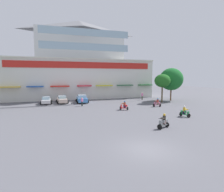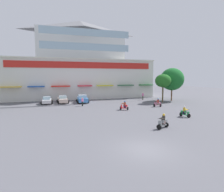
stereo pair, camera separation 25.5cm
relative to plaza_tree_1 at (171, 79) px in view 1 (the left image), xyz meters
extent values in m
plane|color=#59585F|center=(-18.05, -9.78, -4.69)|extent=(128.00, 128.00, 0.00)
cube|color=silver|center=(-18.05, 12.52, -0.13)|extent=(34.97, 10.61, 9.13)
cube|color=silver|center=(-18.05, 13.05, 7.94)|extent=(20.31, 9.55, 7.01)
pyramid|color=slate|center=(-18.05, 13.05, 12.91)|extent=(20.72, 9.76, 2.93)
cube|color=red|center=(-18.05, 7.16, 3.14)|extent=(32.17, 0.12, 1.39)
cube|color=silver|center=(-18.05, 7.12, 4.55)|extent=(34.97, 0.70, 0.24)
cube|color=gold|center=(-32.95, 6.67, -1.50)|extent=(3.96, 1.10, 0.20)
cube|color=#1D4B9E|center=(-28.20, 6.67, -1.50)|extent=(3.28, 1.10, 0.20)
cube|color=red|center=(-23.23, 6.67, -1.50)|extent=(3.98, 1.10, 0.20)
cube|color=red|center=(-17.98, 6.67, -1.50)|extent=(3.16, 1.10, 0.20)
cube|color=gold|center=(-13.35, 6.67, -1.50)|extent=(3.86, 1.10, 0.20)
cube|color=#326842|center=(-8.19, 6.67, -1.50)|extent=(3.88, 1.10, 0.20)
cube|color=#236E30|center=(-2.80, 6.67, -1.50)|extent=(3.48, 1.10, 0.20)
cube|color=#99B7C6|center=(-18.05, 2.93, 6.54)|extent=(17.87, 0.08, 1.40)
cube|color=#99B7C6|center=(-18.05, 2.93, 9.34)|extent=(17.87, 0.08, 1.40)
cylinder|color=brown|center=(0.00, 0.00, -3.24)|extent=(0.28, 0.28, 2.90)
ellipsoid|color=#186025|center=(0.00, 0.00, 0.01)|extent=(5.14, 4.74, 4.82)
cylinder|color=brown|center=(-3.54, -2.07, -3.04)|extent=(0.29, 0.29, 3.30)
ellipsoid|color=#1F5E1E|center=(-3.54, -2.07, -0.25)|extent=(3.25, 2.92, 2.66)
cube|color=silver|center=(-26.00, 3.00, -4.11)|extent=(1.67, 3.95, 0.63)
cube|color=#8DADBD|center=(-26.00, 3.00, -3.55)|extent=(1.42, 1.98, 0.48)
cylinder|color=black|center=(-26.82, 4.21, -4.39)|extent=(0.60, 0.17, 0.60)
cylinder|color=black|center=(-25.21, 4.23, -4.39)|extent=(0.60, 0.17, 0.60)
cylinder|color=black|center=(-26.79, 1.77, -4.39)|extent=(0.60, 0.17, 0.60)
cylinder|color=black|center=(-25.17, 1.79, -4.39)|extent=(0.60, 0.17, 0.60)
cube|color=beige|center=(-23.04, 3.19, -4.07)|extent=(1.94, 4.35, 0.70)
cube|color=#97B5C0|center=(-23.04, 3.19, -3.48)|extent=(1.55, 2.22, 0.50)
cylinder|color=black|center=(-23.95, 4.44, -4.39)|extent=(0.61, 0.21, 0.60)
cylinder|color=black|center=(-22.33, 4.56, -4.39)|extent=(0.61, 0.21, 0.60)
cylinder|color=black|center=(-23.75, 1.82, -4.39)|extent=(0.61, 0.21, 0.60)
cylinder|color=black|center=(-22.13, 1.94, -4.39)|extent=(0.61, 0.21, 0.60)
cube|color=#4587CE|center=(-19.13, 2.61, -4.05)|extent=(2.01, 4.39, 0.75)
cube|color=#A0BDCE|center=(-19.13, 2.61, -3.39)|extent=(1.67, 2.22, 0.55)
cylinder|color=black|center=(-20.01, 3.99, -4.39)|extent=(0.61, 0.19, 0.60)
cylinder|color=black|center=(-18.16, 3.92, -4.39)|extent=(0.61, 0.19, 0.60)
cylinder|color=black|center=(-20.11, 1.31, -4.39)|extent=(0.61, 0.19, 0.60)
cylinder|color=black|center=(-18.26, 1.24, -4.39)|extent=(0.61, 0.19, 0.60)
cylinder|color=black|center=(-14.38, -18.62, -4.43)|extent=(0.35, 0.53, 0.52)
cylinder|color=black|center=(-13.17, -18.06, -4.43)|extent=(0.35, 0.53, 0.52)
cube|color=gray|center=(-13.78, -18.34, -4.37)|extent=(1.18, 0.75, 0.10)
cube|color=gray|center=(-13.56, -18.24, -3.96)|extent=(0.80, 0.58, 0.28)
cube|color=gray|center=(-14.26, -18.56, -4.18)|extent=(0.26, 0.35, 0.72)
cylinder|color=black|center=(-14.28, -18.57, -3.62)|extent=(0.25, 0.49, 0.04)
cube|color=#7C635F|center=(-13.66, -18.28, -4.08)|extent=(0.39, 0.41, 0.36)
cylinder|color=#342F29|center=(-13.66, -18.28, -3.65)|extent=(0.42, 0.42, 0.49)
sphere|color=gold|center=(-13.66, -18.28, -3.30)|extent=(0.25, 0.25, 0.25)
cube|color=#342F29|center=(-13.92, -18.40, -3.63)|extent=(0.54, 0.49, 0.10)
cylinder|color=black|center=(-7.82, -6.23, -4.43)|extent=(0.22, 0.54, 0.52)
cylinder|color=black|center=(-6.67, -6.42, -4.43)|extent=(0.22, 0.54, 0.52)
cube|color=pink|center=(-7.25, -6.32, -4.37)|extent=(1.06, 0.44, 0.10)
cube|color=pink|center=(-7.04, -6.36, -4.05)|extent=(0.69, 0.40, 0.28)
cube|color=pink|center=(-7.71, -6.25, -4.23)|extent=(0.19, 0.34, 0.64)
cylinder|color=black|center=(-7.73, -6.24, -3.71)|extent=(0.12, 0.52, 0.04)
cube|color=#6F6B50|center=(-7.13, -6.34, -4.17)|extent=(0.33, 0.36, 0.36)
cylinder|color=#9A3329|center=(-7.13, -6.34, -3.71)|extent=(0.37, 0.37, 0.56)
sphere|color=#2666A3|center=(-7.13, -6.34, -3.32)|extent=(0.25, 0.25, 0.25)
cube|color=#9A3329|center=(-7.38, -6.30, -3.68)|extent=(0.49, 0.41, 0.10)
cylinder|color=black|center=(-14.38, -7.12, -4.43)|extent=(0.42, 0.50, 0.52)
cylinder|color=black|center=(-13.44, -7.80, -4.43)|extent=(0.42, 0.50, 0.52)
cube|color=red|center=(-13.91, -7.46, -4.37)|extent=(0.99, 0.83, 0.10)
cube|color=red|center=(-13.74, -7.58, -4.01)|extent=(0.70, 0.63, 0.28)
cube|color=red|center=(-14.28, -7.19, -4.21)|extent=(0.30, 0.34, 0.67)
cylinder|color=black|center=(-14.30, -7.18, -3.67)|extent=(0.33, 0.44, 0.04)
cube|color=#2E1F40|center=(-13.81, -7.53, -4.13)|extent=(0.41, 0.42, 0.36)
cylinder|color=#993F26|center=(-13.81, -7.53, -3.70)|extent=(0.45, 0.45, 0.50)
sphere|color=#2D64A2|center=(-13.81, -7.53, -3.34)|extent=(0.25, 0.25, 0.25)
cube|color=#993F26|center=(-14.02, -7.38, -3.67)|extent=(0.56, 0.53, 0.10)
cylinder|color=black|center=(-7.89, -15.12, -4.43)|extent=(0.54, 0.26, 0.52)
cylinder|color=black|center=(-8.18, -13.93, -4.43)|extent=(0.54, 0.26, 0.52)
cube|color=#228544|center=(-8.04, -14.53, -4.37)|extent=(0.52, 1.11, 0.10)
cube|color=#228544|center=(-8.09, -14.31, -4.03)|extent=(0.45, 0.74, 0.28)
cube|color=#228544|center=(-7.92, -15.00, -4.22)|extent=(0.34, 0.21, 0.65)
cylinder|color=black|center=(-7.92, -15.03, -3.69)|extent=(0.51, 0.15, 0.04)
cube|color=black|center=(-8.06, -14.41, -4.15)|extent=(0.38, 0.35, 0.36)
cylinder|color=gold|center=(-8.06, -14.41, -3.72)|extent=(0.38, 0.38, 0.50)
sphere|color=silver|center=(-8.06, -14.41, -3.36)|extent=(0.25, 0.25, 0.25)
cube|color=gold|center=(-8.00, -14.67, -3.70)|extent=(0.43, 0.51, 0.10)
cylinder|color=black|center=(-19.74, -1.71, -4.28)|extent=(0.34, 0.34, 0.83)
cylinder|color=pink|center=(-19.74, -1.71, -3.59)|extent=(0.54, 0.54, 0.54)
sphere|color=tan|center=(-19.74, -1.71, -3.22)|extent=(0.20, 0.20, 0.20)
cylinder|color=#4F533E|center=(-5.41, 3.05, -4.26)|extent=(0.31, 0.31, 0.87)
cylinder|color=#D0699F|center=(-5.41, 3.05, -3.52)|extent=(0.51, 0.51, 0.62)
sphere|color=#D7AB89|center=(-5.41, 3.05, -3.11)|extent=(0.20, 0.20, 0.20)
camera|label=1|loc=(-24.34, -34.30, 0.63)|focal=29.34mm
camera|label=2|loc=(-24.10, -34.37, 0.63)|focal=29.34mm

